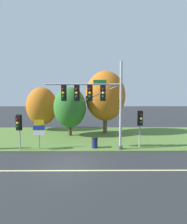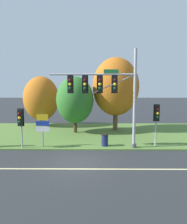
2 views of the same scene
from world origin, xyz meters
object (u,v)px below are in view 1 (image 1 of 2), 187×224
pedestrian_signal_near_kerb (140,121)px  tree_behind_signpost (105,96)px  tree_left_of_mast (70,107)px  trash_bin (95,143)px  pedestrian_signal_further_along (19,125)px  tree_nearest_road (42,106)px  traffic_signal_mast (96,98)px  route_sign_post (39,130)px

pedestrian_signal_near_kerb → tree_behind_signpost: 7.20m
pedestrian_signal_near_kerb → tree_left_of_mast: bearing=143.4°
trash_bin → pedestrian_signal_further_along: bearing=-173.2°
tree_behind_signpost → tree_nearest_road: bearing=163.5°
pedestrian_signal_near_kerb → tree_behind_signpost: size_ratio=0.43×
traffic_signal_mast → tree_behind_signpost: 6.92m
traffic_signal_mast → route_sign_post: 5.65m
pedestrian_signal_near_kerb → tree_nearest_road: size_ratio=0.56×
pedestrian_signal_further_along → tree_left_of_mast: tree_left_of_mast is taller
tree_behind_signpost → tree_left_of_mast: bearing=-163.2°
traffic_signal_mast → tree_nearest_road: traffic_signal_mast is taller
traffic_signal_mast → tree_behind_signpost: (1.29, 6.79, 0.21)m
pedestrian_signal_further_along → pedestrian_signal_near_kerb: bearing=4.4°
pedestrian_signal_further_along → tree_nearest_road: bearing=94.8°
route_sign_post → tree_nearest_road: bearing=104.3°
tree_behind_signpost → trash_bin: (-1.39, -6.38, -4.14)m
pedestrian_signal_near_kerb → route_sign_post: bearing=-178.7°
tree_left_of_mast → trash_bin: size_ratio=6.08×
tree_nearest_road → trash_bin: 11.75m
tree_nearest_road → route_sign_post: bearing=-75.7°
tree_nearest_road → trash_bin: size_ratio=6.29×
pedestrian_signal_near_kerb → tree_left_of_mast: (-6.82, 5.06, 0.91)m
pedestrian_signal_further_along → route_sign_post: pedestrian_signal_further_along is taller
traffic_signal_mast → pedestrian_signal_near_kerb: traffic_signal_mast is taller
pedestrian_signal_further_along → tree_behind_signpost: 10.79m
tree_behind_signpost → trash_bin: bearing=-102.3°
traffic_signal_mast → tree_nearest_road: bearing=127.8°
route_sign_post → pedestrian_signal_further_along: bearing=-158.3°
pedestrian_signal_further_along → tree_left_of_mast: 6.94m
pedestrian_signal_further_along → route_sign_post: bearing=21.7°
traffic_signal_mast → route_sign_post: bearing=177.0°
traffic_signal_mast → tree_behind_signpost: bearing=79.2°
pedestrian_signal_further_along → tree_nearest_road: tree_nearest_road is taller
trash_bin → route_sign_post: bearing=-178.1°
pedestrian_signal_near_kerb → pedestrian_signal_further_along: (-10.35, -0.80, -0.22)m
trash_bin → traffic_signal_mast: bearing=-76.1°
pedestrian_signal_near_kerb → pedestrian_signal_further_along: bearing=-175.6°
pedestrian_signal_near_kerb → tree_behind_signpost: (-2.63, 6.33, 2.22)m
route_sign_post → pedestrian_signal_near_kerb: bearing=1.3°
pedestrian_signal_near_kerb → route_sign_post: (-8.86, -0.20, -0.74)m
route_sign_post → tree_nearest_road: tree_nearest_road is taller
pedestrian_signal_near_kerb → pedestrian_signal_further_along: 10.39m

